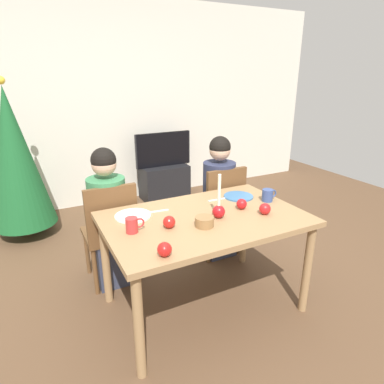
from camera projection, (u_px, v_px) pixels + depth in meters
The scene contains 22 objects.
ground_plane at pixel (204, 305), 2.60m from camera, with size 7.68×7.68×0.00m, color brown.
back_wall at pixel (108, 105), 4.33m from camera, with size 6.40×0.10×2.60m, color beige.
dining_table at pixel (205, 227), 2.37m from camera, with size 1.40×0.90×0.75m.
chair_left at pixel (111, 229), 2.70m from camera, with size 0.40×0.40×0.90m.
chair_right at pixel (220, 206), 3.15m from camera, with size 0.40×0.40×0.90m.
person_left_child at pixel (109, 221), 2.71m from camera, with size 0.30×0.30×1.17m.
person_right_child at pixel (218, 199), 3.16m from camera, with size 0.30×0.30×1.17m.
tv_stand at pixel (164, 182), 4.71m from camera, with size 0.64×0.40×0.48m, color black.
tv at pixel (163, 149), 4.55m from camera, with size 0.79×0.05×0.46m.
christmas_tree at pixel (15, 159), 3.43m from camera, with size 0.65×0.65×1.67m.
candle_centerpiece at pixel (219, 209), 2.30m from camera, with size 0.09×0.09×0.32m.
plate_left at pixel (133, 216), 2.34m from camera, with size 0.25×0.25×0.01m, color white.
plate_right at pixel (238, 196), 2.71m from camera, with size 0.24×0.24×0.01m, color teal.
mug_left at pixel (132, 225), 2.10m from camera, with size 0.12×0.08×0.10m.
mug_right at pixel (268, 195), 2.61m from camera, with size 0.13×0.09×0.10m.
fork_left at pixel (157, 211), 2.42m from camera, with size 0.18×0.01×0.01m, color silver.
fork_right at pixel (218, 199), 2.65m from camera, with size 0.18×0.01×0.01m, color silver.
bowl_walnuts at pixel (204, 222), 2.19m from camera, with size 0.13×0.13×0.07m, color olive.
apple_near_candle at pixel (165, 249), 1.83m from camera, with size 0.08×0.08×0.08m, color red.
apple_by_left_plate at pixel (169, 222), 2.16m from camera, with size 0.08×0.08×0.08m, color red.
apple_by_right_mug at pixel (265, 209), 2.37m from camera, with size 0.08×0.08×0.08m, color red.
apple_far_edge at pixel (242, 204), 2.46m from camera, with size 0.08×0.08×0.08m, color red.
Camera 1 is at (-1.06, -1.86, 1.71)m, focal length 31.17 mm.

